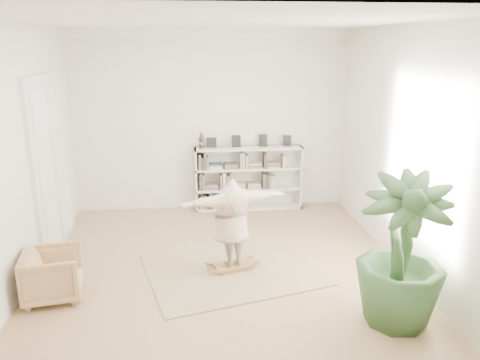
{
  "coord_description": "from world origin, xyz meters",
  "views": [
    {
      "loc": [
        -0.38,
        -6.39,
        3.32
      ],
      "look_at": [
        0.32,
        0.4,
        1.32
      ],
      "focal_mm": 35.0,
      "sensor_mm": 36.0,
      "label": 1
    }
  ],
  "objects_px": {
    "person": "(232,220)",
    "houseplant": "(401,252)",
    "bookshelf": "(248,179)",
    "rocker_board": "(232,265)",
    "armchair": "(53,275)"
  },
  "relations": [
    {
      "from": "rocker_board",
      "to": "person",
      "type": "distance_m",
      "value": 0.74
    },
    {
      "from": "armchair",
      "to": "person",
      "type": "relative_size",
      "value": 0.45
    },
    {
      "from": "bookshelf",
      "to": "armchair",
      "type": "xyz_separation_m",
      "value": [
        -3.04,
        -3.32,
        -0.3
      ]
    },
    {
      "from": "armchair",
      "to": "person",
      "type": "xyz_separation_m",
      "value": [
        2.46,
        0.56,
        0.47
      ]
    },
    {
      "from": "person",
      "to": "houseplant",
      "type": "xyz_separation_m",
      "value": [
        1.89,
        -1.58,
        0.13
      ]
    },
    {
      "from": "rocker_board",
      "to": "bookshelf",
      "type": "bearing_deg",
      "value": 63.32
    },
    {
      "from": "bookshelf",
      "to": "person",
      "type": "xyz_separation_m",
      "value": [
        -0.58,
        -2.76,
        0.18
      ]
    },
    {
      "from": "armchair",
      "to": "person",
      "type": "bearing_deg",
      "value": -86.08
    },
    {
      "from": "rocker_board",
      "to": "houseplant",
      "type": "height_order",
      "value": "houseplant"
    },
    {
      "from": "bookshelf",
      "to": "person",
      "type": "distance_m",
      "value": 2.82
    },
    {
      "from": "rocker_board",
      "to": "houseplant",
      "type": "distance_m",
      "value": 2.61
    },
    {
      "from": "bookshelf",
      "to": "person",
      "type": "relative_size",
      "value": 1.32
    },
    {
      "from": "armchair",
      "to": "houseplant",
      "type": "distance_m",
      "value": 4.51
    },
    {
      "from": "houseplant",
      "to": "person",
      "type": "bearing_deg",
      "value": 140.22
    },
    {
      "from": "armchair",
      "to": "rocker_board",
      "type": "height_order",
      "value": "armchair"
    }
  ]
}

